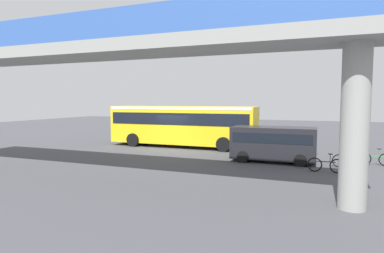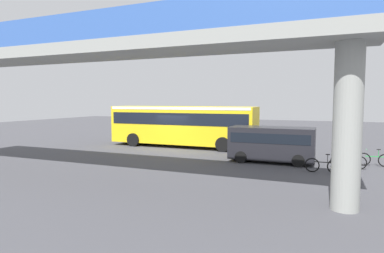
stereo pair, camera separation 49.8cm
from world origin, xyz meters
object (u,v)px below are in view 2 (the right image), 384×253
Objects in this scene: bicycle_black at (323,166)px; bicycle_blue at (348,162)px; pedestrian at (181,131)px; traffic_sign at (139,119)px; city_bus at (182,123)px; parked_van at (272,142)px; bicycle_green at (374,160)px.

bicycle_blue is at bearing -127.55° from bicycle_black.
traffic_sign is (4.61, -0.48, 1.00)m from pedestrian.
parked_van is (-7.43, 3.81, -0.70)m from city_bus.
bicycle_green is 20.36m from traffic_sign.
parked_van is 2.71× the size of bicycle_black.
traffic_sign is (13.71, -7.60, 0.71)m from parked_van.
pedestrian reaches higher than bicycle_green.
pedestrian is (1.67, -3.31, -1.00)m from city_bus.
parked_van is at bearing -35.21° from bicycle_black.
bicycle_green is at bearing 156.57° from pedestrian.
pedestrian is at bearing -63.29° from city_bus.
bicycle_blue is at bearing 159.76° from city_bus.
bicycle_black is 15.05m from pedestrian.
traffic_sign is at bearing -5.95° from pedestrian.
bicycle_black is (2.58, 2.84, 0.00)m from bicycle_green.
city_bus reaches higher than traffic_sign.
parked_van is 3.58m from bicycle_black.
bicycle_green is 0.99× the size of pedestrian.
bicycle_green is at bearing -132.20° from bicycle_black.
city_bus is 7.34m from traffic_sign.
traffic_sign is at bearing -19.49° from bicycle_green.
bicycle_blue is 15.19m from pedestrian.
parked_van is 2.71× the size of bicycle_blue.
parked_van is 5.55m from bicycle_green.
city_bus reaches higher than bicycle_blue.
city_bus is at bearing -13.06° from bicycle_green.
bicycle_black is at bearing 144.79° from parked_van.
bicycle_blue is (-4.07, 0.43, -0.81)m from parked_van.
traffic_sign is at bearing -31.13° from city_bus.
bicycle_blue is at bearing 150.17° from pedestrian.
traffic_sign reaches higher than bicycle_black.
city_bus is 6.52× the size of bicycle_green.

